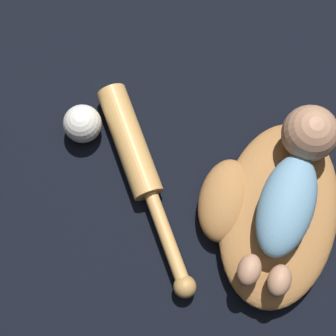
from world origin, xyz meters
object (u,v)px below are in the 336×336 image
object	(u,v)px
baseball_glove	(270,211)
baby_figure	(295,180)
baseball_bat	(139,163)
baseball	(82,124)

from	to	relation	value
baseball_glove	baby_figure	size ratio (longest dim) A/B	1.16
baseball_bat	baseball	world-z (taller)	baseball
baseball_glove	baseball	distance (m)	0.42
baby_figure	baseball_bat	world-z (taller)	baby_figure
baseball_glove	baby_figure	bearing A→B (deg)	-12.54
baby_figure	baseball	size ratio (longest dim) A/B	4.57
baseball_glove	baseball_bat	world-z (taller)	baseball_glove
baseball_bat	baseball_glove	bearing A→B (deg)	-84.31
baseball_bat	baseball	distance (m)	0.14
baseball_bat	baseball	bearing A→B (deg)	82.45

